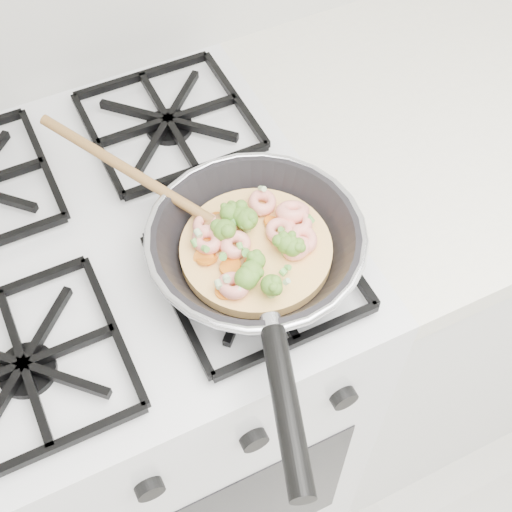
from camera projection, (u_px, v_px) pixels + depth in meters
name	position (u px, v px, depth m)	size (l,w,h in m)	color
stove	(148.00, 379.00, 1.31)	(0.60, 0.60, 0.92)	white
counter_right	(499.00, 231.00, 1.52)	(1.00, 0.60, 0.90)	white
skillet	(255.00, 248.00, 0.88)	(0.32, 0.58, 0.09)	black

